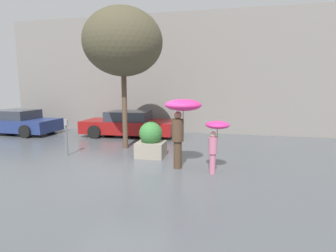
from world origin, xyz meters
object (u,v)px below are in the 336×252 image
at_px(planter_box, 151,141).
at_px(person_child, 216,134).
at_px(street_tree, 123,42).
at_px(parking_meter, 66,130).
at_px(parked_car_far, 17,123).
at_px(parked_car_near, 129,124).
at_px(person_adult, 182,114).

relative_size(planter_box, person_child, 0.82).
relative_size(street_tree, parking_meter, 4.14).
distance_m(parked_car_far, street_tree, 7.58).
bearing_deg(planter_box, parked_car_far, 160.24).
bearing_deg(person_child, street_tree, 138.66).
xyz_separation_m(street_tree, parking_meter, (-1.55, -1.48, -3.06)).
xyz_separation_m(planter_box, person_child, (2.20, -1.32, 0.55)).
distance_m(person_child, parked_car_near, 6.43).
bearing_deg(planter_box, person_adult, -40.00).
relative_size(person_adult, street_tree, 0.39).
distance_m(parked_car_far, parking_meter, 5.98).
bearing_deg(planter_box, street_tree, 142.54).
distance_m(person_child, parking_meter, 5.14).
distance_m(planter_box, street_tree, 3.79).
bearing_deg(planter_box, parked_car_near, 121.38).
distance_m(person_adult, parking_meter, 4.18).
distance_m(person_adult, person_child, 1.14).
relative_size(person_adult, parking_meter, 1.60).
distance_m(planter_box, parked_car_near, 4.02).
bearing_deg(person_child, parked_car_far, 149.79).
bearing_deg(person_adult, parked_car_far, 139.84).
distance_m(person_adult, street_tree, 4.02).
bearing_deg(person_adult, person_child, -34.14).
distance_m(planter_box, person_child, 2.63).
distance_m(person_child, parked_car_far, 10.88).
height_order(person_child, parking_meter, person_child).
relative_size(planter_box, parked_car_near, 0.27).
distance_m(planter_box, parked_car_far, 8.33).
height_order(parked_car_near, street_tree, street_tree).
height_order(planter_box, parking_meter, parking_meter).
bearing_deg(person_adult, planter_box, 122.82).
bearing_deg(planter_box, parking_meter, -170.59).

